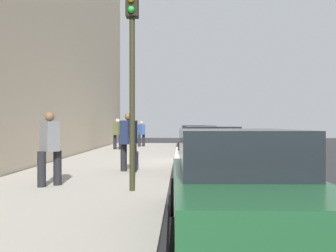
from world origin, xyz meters
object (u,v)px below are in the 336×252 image
Objects in this scene: pedestrian_grey_coat at (50,146)px; traffic_light_pole at (132,52)px; parked_car_maroon at (212,150)px; pedestrian_navy_coat at (129,140)px; parked_car_white at (198,141)px; pedestrian_olive_coat at (118,133)px; rolling_suitcase at (134,161)px; parked_car_green at (239,184)px; parked_car_navy at (194,136)px; pedestrian_blue_coat at (141,133)px.

traffic_light_pole reaches higher than pedestrian_grey_coat.
pedestrian_navy_coat is (0.52, -2.56, 0.34)m from parked_car_maroon.
parked_car_white is 6.44m from parked_car_maroon.
pedestrian_olive_coat reaches higher than parked_car_maroon.
pedestrian_navy_coat is 0.76m from rolling_suitcase.
pedestrian_navy_coat is at bearing 150.24° from pedestrian_grey_coat.
parked_car_green is at bearing -1.61° from parked_car_maroon.
pedestrian_navy_coat reaches higher than pedestrian_grey_coat.
parked_car_green is at bearing 34.79° from traffic_light_pole.
parked_car_white is 10.50m from traffic_light_pole.
pedestrian_grey_coat is (3.08, -4.02, 0.31)m from parked_car_maroon.
pedestrian_navy_coat is (-2.57, 1.47, 0.03)m from pedestrian_grey_coat.
parked_car_white is 1.03× the size of traffic_light_pole.
parked_car_maroon is at bearing 150.70° from traffic_light_pole.
rolling_suitcase is at bearing -10.29° from parked_car_navy.
rolling_suitcase is at bearing -159.79° from parked_car_green.
pedestrian_olive_coat reaches higher than pedestrian_grey_coat.
pedestrian_olive_coat reaches higher than pedestrian_blue_coat.
traffic_light_pole is (3.61, -2.02, 2.39)m from parked_car_maroon.
parked_car_white is at bearing 160.63° from rolling_suitcase.
rolling_suitcase is (6.59, -2.32, -0.32)m from parked_car_white.
pedestrian_navy_coat is 0.40× the size of traffic_light_pole.
rolling_suitcase is (12.96, -2.35, -0.32)m from parked_car_navy.
traffic_light_pole is at bearing -29.30° from parked_car_maroon.
pedestrian_blue_coat is (-5.11, -3.38, 0.26)m from parked_car_white.
parked_car_navy is 19.08m from parked_car_green.
parked_car_green is 0.96× the size of traffic_light_pole.
parked_car_white is at bearing 169.20° from traffic_light_pole.
parked_car_maroon and parked_car_green have the same top height.
parked_car_navy is 2.40× the size of pedestrian_navy_coat.
pedestrian_grey_coat reaches higher than pedestrian_blue_coat.
parked_car_navy is at bearing 169.44° from pedestrian_navy_coat.
parked_car_white and parked_car_maroon have the same top height.
pedestrian_blue_coat is 15.38m from traffic_light_pole.
rolling_suitcase is (-0.36, 0.13, -0.66)m from pedestrian_navy_coat.
traffic_light_pole reaches higher than parked_car_green.
parked_car_white is 2.62× the size of pedestrian_olive_coat.
pedestrian_navy_coat is at bearing -19.88° from rolling_suitcase.
pedestrian_blue_coat is at bearing -175.57° from pedestrian_navy_coat.
pedestrian_grey_coat is 2.96m from pedestrian_navy_coat.
pedestrian_olive_coat is at bearing -177.45° from pedestrian_grey_coat.
parked_car_green is at bearing -0.31° from parked_car_navy.
parked_car_green is at bearing 10.54° from pedestrian_blue_coat.
traffic_light_pole is at bearing -10.80° from parked_car_white.
parked_car_white is 12.70m from parked_car_green.
parked_car_navy reaches higher than rolling_suitcase.
parked_car_maroon reaches higher than rolling_suitcase.
pedestrian_olive_coat is 9.30m from rolling_suitcase.
pedestrian_grey_coat is 0.99× the size of pedestrian_olive_coat.
pedestrian_grey_coat is (15.89, -3.95, 0.31)m from parked_car_navy.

